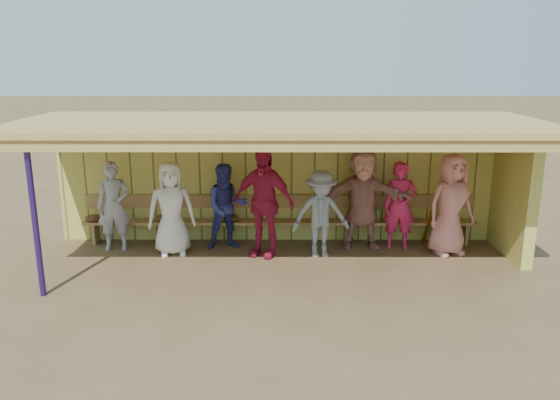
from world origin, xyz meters
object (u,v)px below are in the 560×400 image
at_px(player_e, 321,214).
at_px(player_f, 362,198).
at_px(player_b, 171,209).
at_px(player_h, 451,205).
at_px(player_c, 227,207).
at_px(player_g, 400,206).
at_px(player_d, 263,202).
at_px(bench, 280,216).
at_px(player_a, 114,206).

height_order(player_e, player_f, player_f).
xyz_separation_m(player_b, player_h, (5.06, 0.02, 0.07)).
relative_size(player_c, player_f, 0.84).
bearing_deg(player_g, player_d, -162.24).
height_order(player_h, bench, player_h).
bearing_deg(player_a, bench, 0.71).
distance_m(player_d, player_g, 2.59).
bearing_deg(player_e, bench, 124.57).
distance_m(player_c, player_h, 4.10).
height_order(player_d, player_f, player_d).
distance_m(player_f, bench, 1.63).
height_order(player_b, bench, player_b).
height_order(player_b, player_h, player_h).
bearing_deg(player_e, player_d, 168.42).
relative_size(player_a, player_g, 1.02).
xyz_separation_m(player_c, player_h, (4.09, -0.31, 0.12)).
height_order(player_c, player_g, player_g).
bearing_deg(player_h, bench, 148.38).
bearing_deg(player_c, player_e, -26.67).
bearing_deg(player_f, player_c, -178.30).
bearing_deg(bench, player_f, -11.20).
bearing_deg(player_c, player_g, -11.76).
xyz_separation_m(player_d, bench, (0.30, 0.73, -0.47)).
xyz_separation_m(player_d, player_e, (1.03, -0.06, -0.20)).
xyz_separation_m(player_b, player_f, (3.51, 0.37, 0.10)).
bearing_deg(player_a, player_e, -12.51).
distance_m(player_c, player_d, 0.82).
height_order(player_d, bench, player_d).
height_order(player_b, player_c, player_b).
bearing_deg(player_e, player_c, 157.15).
bearing_deg(player_b, player_a, 153.86).
relative_size(player_b, player_f, 0.90).
distance_m(player_a, player_c, 2.09).
height_order(player_a, player_e, player_a).
relative_size(player_a, player_f, 0.87).
relative_size(player_g, player_h, 0.89).
bearing_deg(player_g, player_f, -172.49).
bearing_deg(player_c, player_d, -41.31).
distance_m(player_f, player_h, 1.58).
relative_size(player_d, player_f, 1.04).
relative_size(player_h, bench, 0.25).
xyz_separation_m(player_c, player_d, (0.70, -0.39, 0.19)).
distance_m(player_e, bench, 1.11).
relative_size(player_f, bench, 0.25).
distance_m(player_a, player_g, 5.34).
relative_size(player_e, player_f, 0.83).
bearing_deg(player_c, player_h, -16.42).
bearing_deg(player_b, player_c, 6.11).
relative_size(player_a, player_d, 0.84).
bearing_deg(player_h, player_a, 158.06).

